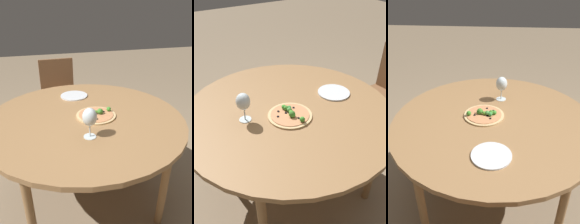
% 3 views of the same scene
% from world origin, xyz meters
% --- Properties ---
extents(ground_plane, '(12.00, 12.00, 0.00)m').
position_xyz_m(ground_plane, '(0.00, 0.00, 0.00)').
color(ground_plane, '#847056').
extents(dining_table, '(1.34, 1.34, 0.71)m').
position_xyz_m(dining_table, '(0.00, 0.00, 0.66)').
color(dining_table, olive).
rests_on(dining_table, ground_plane).
extents(pizza, '(0.27, 0.27, 0.05)m').
position_xyz_m(pizza, '(-0.07, 0.03, 0.72)').
color(pizza, tan).
rests_on(pizza, dining_table).
extents(wine_glass, '(0.08, 0.08, 0.18)m').
position_xyz_m(wine_glass, '(0.04, 0.28, 0.83)').
color(wine_glass, silver).
rests_on(wine_glass, dining_table).
extents(plate_near, '(0.22, 0.22, 0.01)m').
position_xyz_m(plate_near, '(-0.00, -0.37, 0.71)').
color(plate_near, silver).
rests_on(plate_near, dining_table).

